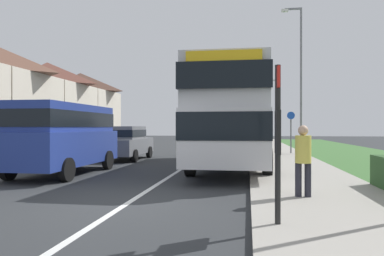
{
  "coord_description": "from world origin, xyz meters",
  "views": [
    {
      "loc": [
        2.53,
        -7.56,
        1.63
      ],
      "look_at": [
        0.76,
        4.11,
        1.6
      ],
      "focal_mm": 34.33,
      "sensor_mm": 36.0,
      "label": 1
    }
  ],
  "objects": [
    {
      "name": "parked_car_grey",
      "position": [
        -3.46,
        9.96,
        0.91
      ],
      "size": [
        1.87,
        4.14,
        1.66
      ],
      "color": "slate",
      "rests_on": "ground_plane"
    },
    {
      "name": "street_lamp_far",
      "position": [
        5.31,
        31.48,
        3.82
      ],
      "size": [
        1.14,
        0.2,
        6.56
      ],
      "color": "slate",
      "rests_on": "ground_plane"
    },
    {
      "name": "pavement_near_side",
      "position": [
        4.2,
        6.0,
        0.06
      ],
      "size": [
        3.2,
        68.0,
        0.12
      ],
      "primitive_type": "cube",
      "color": "#9E998E",
      "rests_on": "ground_plane"
    },
    {
      "name": "pedestrian_at_stop",
      "position": [
        3.73,
        0.66,
        0.98
      ],
      "size": [
        0.34,
        0.34,
        1.67
      ],
      "color": "#23232D",
      "rests_on": "ground_plane"
    },
    {
      "name": "double_decker_bus",
      "position": [
        1.91,
        7.46,
        2.14
      ],
      "size": [
        2.8,
        10.97,
        3.7
      ],
      "color": "#BCBCC1",
      "rests_on": "ground_plane"
    },
    {
      "name": "street_lamp_mid",
      "position": [
        5.42,
        13.79,
        4.74
      ],
      "size": [
        1.14,
        0.2,
        8.36
      ],
      "color": "slate",
      "rests_on": "ground_plane"
    },
    {
      "name": "house_terrace_far_side",
      "position": [
        -15.01,
        19.34,
        3.68
      ],
      "size": [
        6.7,
        25.85,
        7.36
      ],
      "color": "beige",
      "rests_on": "ground_plane"
    },
    {
      "name": "bus_stop_sign",
      "position": [
        3.0,
        -1.7,
        1.54
      ],
      "size": [
        0.09,
        0.52,
        2.6
      ],
      "color": "black",
      "rests_on": "ground_plane"
    },
    {
      "name": "parked_van_blue",
      "position": [
        -3.74,
        4.29,
        1.41
      ],
      "size": [
        2.11,
        5.21,
        2.4
      ],
      "color": "navy",
      "rests_on": "ground_plane"
    },
    {
      "name": "cycle_route_sign",
      "position": [
        5.02,
        14.3,
        1.43
      ],
      "size": [
        0.44,
        0.08,
        2.52
      ],
      "color": "slate",
      "rests_on": "ground_plane"
    },
    {
      "name": "lane_marking_centre",
      "position": [
        0.0,
        8.0,
        0.0
      ],
      "size": [
        0.14,
        60.0,
        0.01
      ],
      "primitive_type": "cube",
      "color": "silver",
      "rests_on": "ground_plane"
    },
    {
      "name": "ground_plane",
      "position": [
        0.0,
        0.0,
        0.0
      ],
      "size": [
        120.0,
        120.0,
        0.0
      ],
      "primitive_type": "plane",
      "color": "#2D3033"
    }
  ]
}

